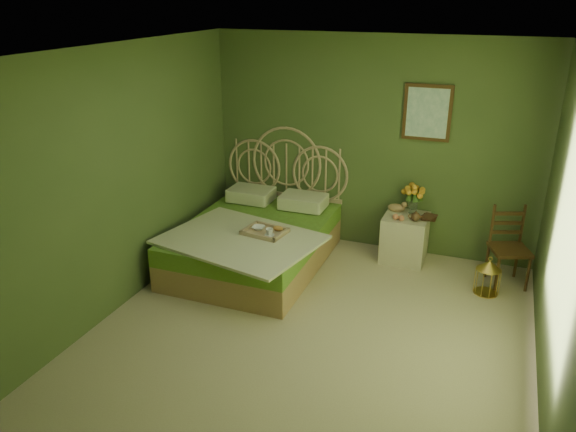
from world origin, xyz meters
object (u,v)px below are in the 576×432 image
at_px(bed, 256,238).
at_px(birdcage, 488,277).
at_px(chair, 511,241).
at_px(nightstand, 406,232).

bearing_deg(bed, birdcage, 4.60).
distance_m(bed, birdcage, 2.62).
bearing_deg(bed, chair, 11.66).
distance_m(nightstand, chair, 1.18).
xyz_separation_m(nightstand, chair, (1.17, -0.16, 0.13)).
xyz_separation_m(nightstand, birdcage, (0.98, -0.52, -0.16)).
distance_m(chair, birdcage, 0.51).
xyz_separation_m(bed, birdcage, (2.61, 0.21, -0.12)).
relative_size(nightstand, chair, 1.13).
bearing_deg(nightstand, chair, -7.63).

